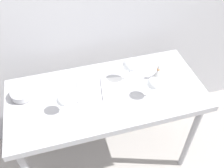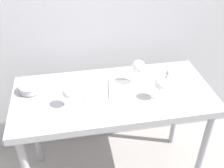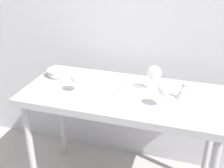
{
  "view_description": "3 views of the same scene",
  "coord_description": "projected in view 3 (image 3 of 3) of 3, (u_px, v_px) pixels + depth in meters",
  "views": [
    {
      "loc": [
        -0.29,
        -1.17,
        2.2
      ],
      "look_at": [
        0.04,
        -0.01,
        0.98
      ],
      "focal_mm": 39.99,
      "sensor_mm": 36.0,
      "label": 1
    },
    {
      "loc": [
        -0.28,
        -1.48,
        2.04
      ],
      "look_at": [
        -0.0,
        0.03,
        0.95
      ],
      "focal_mm": 43.24,
      "sensor_mm": 36.0,
      "label": 2
    },
    {
      "loc": [
        0.44,
        -1.7,
        1.81
      ],
      "look_at": [
        -0.07,
        -0.03,
        0.97
      ],
      "focal_mm": 45.31,
      "sensor_mm": 36.0,
      "label": 3
    }
  ],
  "objects": [
    {
      "name": "back_wall",
      "position": [
        140.0,
        20.0,
        2.22
      ],
      "size": [
        3.8,
        0.04,
        2.6
      ],
      "primitive_type": "cube",
      "color": "#B3B3B8",
      "rests_on": "ground_plane"
    },
    {
      "name": "open_notebook",
      "position": [
        121.0,
        89.0,
        2.01
      ],
      "size": [
        0.37,
        0.26,
        0.01
      ],
      "rotation": [
        0.0,
        0.0,
        -0.16
      ],
      "color": "white",
      "rests_on": "steel_counter"
    },
    {
      "name": "wine_glass_far_right",
      "position": [
        154.0,
        73.0,
        1.93
      ],
      "size": [
        0.1,
        0.1,
        0.19
      ],
      "color": "white",
      "rests_on": "steel_counter"
    },
    {
      "name": "steel_counter",
      "position": [
        123.0,
        106.0,
        2.01
      ],
      "size": [
        1.4,
        0.65,
        0.9
      ],
      "color": "#A0A0A5",
      "rests_on": "ground_plane"
    },
    {
      "name": "decanter_funnel",
      "position": [
        183.0,
        92.0,
        1.87
      ],
      "size": [
        0.09,
        0.09,
        0.14
      ],
      "color": "beige",
      "rests_on": "steel_counter"
    },
    {
      "name": "tasting_sheet_upper",
      "position": [
        91.0,
        78.0,
        2.19
      ],
      "size": [
        0.24,
        0.26,
        0.0
      ],
      "primitive_type": "cube",
      "rotation": [
        0.0,
        0.0,
        -0.32
      ],
      "color": "white",
      "rests_on": "steel_counter"
    },
    {
      "name": "wine_glass_near_right",
      "position": [
        164.0,
        90.0,
        1.74
      ],
      "size": [
        0.09,
        0.09,
        0.17
      ],
      "color": "white",
      "rests_on": "steel_counter"
    },
    {
      "name": "wine_glass_near_left",
      "position": [
        77.0,
        78.0,
        1.93
      ],
      "size": [
        0.08,
        0.08,
        0.15
      ],
      "color": "white",
      "rests_on": "steel_counter"
    },
    {
      "name": "tasting_bowl",
      "position": [
        56.0,
        72.0,
        2.21
      ],
      "size": [
        0.15,
        0.15,
        0.06
      ],
      "color": "#4C4C4C",
      "rests_on": "steel_counter"
    }
  ]
}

